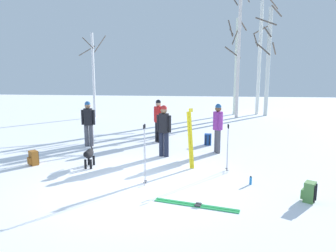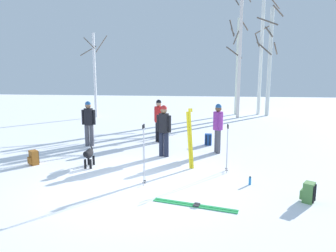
{
  "view_description": "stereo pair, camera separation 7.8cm",
  "coord_description": "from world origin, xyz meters",
  "px_view_note": "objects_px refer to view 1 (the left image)",
  "views": [
    {
      "loc": [
        1.71,
        -7.17,
        2.73
      ],
      "look_at": [
        0.48,
        2.78,
        1.0
      ],
      "focal_mm": 32.51,
      "sensor_mm": 36.0,
      "label": 1
    },
    {
      "loc": [
        1.79,
        -7.16,
        2.73
      ],
      "look_at": [
        0.48,
        2.78,
        1.0
      ],
      "focal_mm": 32.51,
      "sensor_mm": 36.0,
      "label": 2
    }
  ],
  "objects_px": {
    "person_0": "(88,121)",
    "ski_poles_1": "(228,147)",
    "person_1": "(218,125)",
    "birch_tree_3": "(260,55)",
    "person_3": "(164,127)",
    "backpack_0": "(208,139)",
    "birch_tree_2": "(236,65)",
    "person_2": "(158,118)",
    "birch_tree_4": "(268,60)",
    "ski_pair_lying_0": "(196,205)",
    "birch_tree_0": "(93,74)",
    "backpack_1": "(309,192)",
    "ski_pair_planted_0": "(190,139)",
    "ski_poles_0": "(145,153)",
    "water_bottle_0": "(251,181)",
    "birch_tree_1": "(238,54)",
    "dog": "(89,155)",
    "backpack_2": "(33,158)"
  },
  "relations": [
    {
      "from": "dog",
      "to": "birch_tree_2",
      "type": "distance_m",
      "value": 13.99
    },
    {
      "from": "person_0",
      "to": "ski_poles_1",
      "type": "xyz_separation_m",
      "value": [
        5.01,
        -2.48,
        -0.26
      ]
    },
    {
      "from": "ski_pair_lying_0",
      "to": "birch_tree_1",
      "type": "bearing_deg",
      "value": 81.11
    },
    {
      "from": "birch_tree_4",
      "to": "birch_tree_2",
      "type": "bearing_deg",
      "value": 168.52
    },
    {
      "from": "ski_poles_0",
      "to": "birch_tree_0",
      "type": "distance_m",
      "value": 12.66
    },
    {
      "from": "person_2",
      "to": "birch_tree_4",
      "type": "xyz_separation_m",
      "value": [
        5.78,
        8.6,
        2.59
      ]
    },
    {
      "from": "person_1",
      "to": "person_3",
      "type": "bearing_deg",
      "value": -158.33
    },
    {
      "from": "ski_pair_planted_0",
      "to": "water_bottle_0",
      "type": "distance_m",
      "value": 2.08
    },
    {
      "from": "dog",
      "to": "birch_tree_0",
      "type": "distance_m",
      "value": 10.94
    },
    {
      "from": "water_bottle_0",
      "to": "person_3",
      "type": "bearing_deg",
      "value": 136.96
    },
    {
      "from": "person_3",
      "to": "backpack_0",
      "type": "distance_m",
      "value": 2.48
    },
    {
      "from": "birch_tree_4",
      "to": "birch_tree_3",
      "type": "bearing_deg",
      "value": 128.22
    },
    {
      "from": "person_0",
      "to": "water_bottle_0",
      "type": "height_order",
      "value": "person_0"
    },
    {
      "from": "backpack_0",
      "to": "birch_tree_3",
      "type": "xyz_separation_m",
      "value": [
        3.36,
        9.45,
        3.71
      ]
    },
    {
      "from": "person_0",
      "to": "person_3",
      "type": "height_order",
      "value": "same"
    },
    {
      "from": "birch_tree_2",
      "to": "birch_tree_3",
      "type": "height_order",
      "value": "birch_tree_3"
    },
    {
      "from": "backpack_1",
      "to": "ski_pair_planted_0",
      "type": "bearing_deg",
      "value": 142.96
    },
    {
      "from": "ski_poles_0",
      "to": "birch_tree_2",
      "type": "relative_size",
      "value": 0.24
    },
    {
      "from": "person_0",
      "to": "person_3",
      "type": "distance_m",
      "value": 3.22
    },
    {
      "from": "person_1",
      "to": "backpack_1",
      "type": "height_order",
      "value": "person_1"
    },
    {
      "from": "backpack_2",
      "to": "birch_tree_1",
      "type": "distance_m",
      "value": 13.53
    },
    {
      "from": "ski_poles_0",
      "to": "birch_tree_4",
      "type": "distance_m",
      "value": 14.7
    },
    {
      "from": "water_bottle_0",
      "to": "ski_pair_lying_0",
      "type": "bearing_deg",
      "value": -132.89
    },
    {
      "from": "ski_pair_lying_0",
      "to": "birch_tree_0",
      "type": "height_order",
      "value": "birch_tree_0"
    },
    {
      "from": "birch_tree_4",
      "to": "birch_tree_1",
      "type": "bearing_deg",
      "value": -148.03
    },
    {
      "from": "person_0",
      "to": "birch_tree_3",
      "type": "distance_m",
      "value": 13.21
    },
    {
      "from": "ski_pair_lying_0",
      "to": "ski_poles_1",
      "type": "relative_size",
      "value": 1.33
    },
    {
      "from": "ski_pair_planted_0",
      "to": "ski_poles_0",
      "type": "distance_m",
      "value": 1.79
    },
    {
      "from": "birch_tree_0",
      "to": "birch_tree_3",
      "type": "height_order",
      "value": "birch_tree_3"
    },
    {
      "from": "person_0",
      "to": "backpack_1",
      "type": "relative_size",
      "value": 3.9
    },
    {
      "from": "person_3",
      "to": "ski_poles_0",
      "type": "relative_size",
      "value": 1.13
    },
    {
      "from": "person_2",
      "to": "birch_tree_2",
      "type": "height_order",
      "value": "birch_tree_2"
    },
    {
      "from": "ski_pair_lying_0",
      "to": "birch_tree_0",
      "type": "relative_size",
      "value": 0.35
    },
    {
      "from": "backpack_1",
      "to": "birch_tree_4",
      "type": "bearing_deg",
      "value": 83.21
    },
    {
      "from": "birch_tree_2",
      "to": "person_1",
      "type": "bearing_deg",
      "value": -98.33
    },
    {
      "from": "person_1",
      "to": "birch_tree_3",
      "type": "height_order",
      "value": "birch_tree_3"
    },
    {
      "from": "ski_poles_1",
      "to": "backpack_1",
      "type": "height_order",
      "value": "ski_poles_1"
    },
    {
      "from": "backpack_1",
      "to": "birch_tree_4",
      "type": "height_order",
      "value": "birch_tree_4"
    },
    {
      "from": "person_1",
      "to": "ski_poles_0",
      "type": "bearing_deg",
      "value": -119.29
    },
    {
      "from": "ski_pair_planted_0",
      "to": "backpack_2",
      "type": "height_order",
      "value": "ski_pair_planted_0"
    },
    {
      "from": "person_0",
      "to": "dog",
      "type": "distance_m",
      "value": 2.82
    },
    {
      "from": "birch_tree_2",
      "to": "birch_tree_1",
      "type": "bearing_deg",
      "value": -91.62
    },
    {
      "from": "ski_poles_1",
      "to": "ski_poles_0",
      "type": "bearing_deg",
      "value": -148.72
    },
    {
      "from": "ski_poles_1",
      "to": "birch_tree_4",
      "type": "xyz_separation_m",
      "value": [
        3.29,
        12.12,
        2.85
      ]
    },
    {
      "from": "ski_pair_lying_0",
      "to": "birch_tree_2",
      "type": "xyz_separation_m",
      "value": [
        2.12,
        14.88,
        3.26
      ]
    },
    {
      "from": "person_0",
      "to": "backpack_0",
      "type": "xyz_separation_m",
      "value": [
        4.5,
        0.76,
        -0.77
      ]
    },
    {
      "from": "backpack_0",
      "to": "birch_tree_2",
      "type": "relative_size",
      "value": 0.07
    },
    {
      "from": "birch_tree_4",
      "to": "person_3",
      "type": "bearing_deg",
      "value": -116.16
    },
    {
      "from": "person_3",
      "to": "ski_pair_lying_0",
      "type": "height_order",
      "value": "person_3"
    },
    {
      "from": "person_3",
      "to": "ski_poles_0",
      "type": "height_order",
      "value": "person_3"
    }
  ]
}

